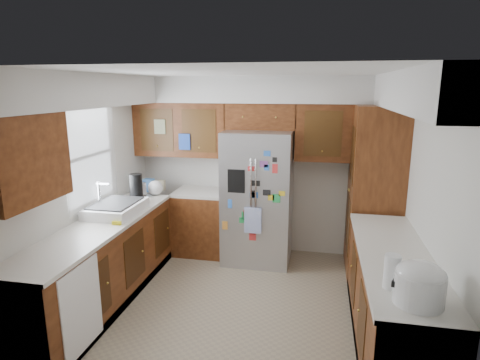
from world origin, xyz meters
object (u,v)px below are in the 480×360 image
Objects in this scene: pantry at (374,191)px; fridge at (258,197)px; rice_cooker at (420,283)px; paper_towel at (392,272)px.

pantry reaches higher than fridge.
fridge is at bearing 120.65° from rice_cooker.
rice_cooker is at bearing -90.01° from pantry.
rice_cooker is 0.24m from paper_towel.
pantry is at bearing 86.30° from paper_towel.
pantry is at bearing 89.99° from rice_cooker.
pantry is at bearing -2.06° from fridge.
rice_cooker is 1.33× the size of paper_towel.
paper_towel is at bearing 127.95° from rice_cooker.
paper_towel is at bearing -59.99° from fridge.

